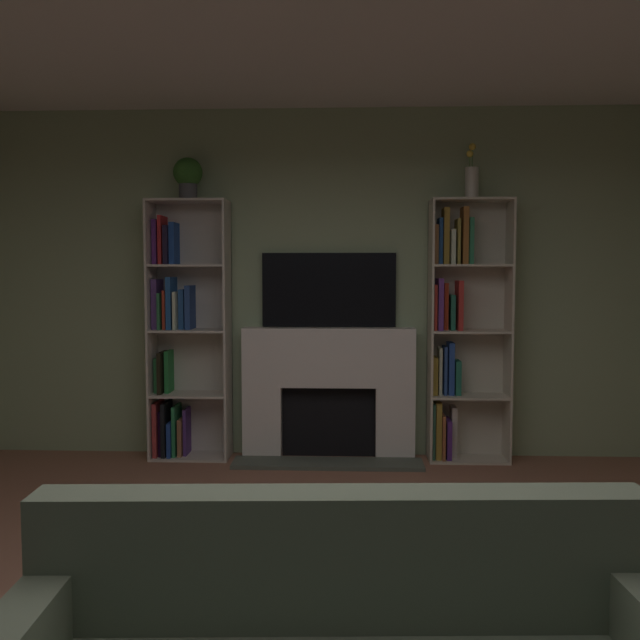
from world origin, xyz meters
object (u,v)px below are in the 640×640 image
Objects in this scene: fireplace at (329,390)px; bookshelf_left at (181,337)px; tv at (329,290)px; vase_with_flowers at (472,180)px; coffee_table at (347,583)px; bookshelf_right at (458,331)px; potted_plant at (188,176)px.

fireplace is 0.72× the size of bookshelf_left.
vase_with_flowers reaches higher than tv.
vase_with_flowers is at bearing 71.96° from coffee_table.
bookshelf_left is at bearing -179.48° from fireplace.
coffee_table is at bearing -106.41° from bookshelf_right.
tv is at bearing 173.97° from vase_with_flowers.
bookshelf_left reaches higher than tv.
bookshelf_left is 1.00× the size of bookshelf_right.
fireplace is at bearing 179.97° from bookshelf_right.
fireplace is 3.46× the size of vase_with_flowers.
bookshelf_left is (-1.21, -0.09, -0.39)m from tv.
potted_plant is at bearing -177.73° from fireplace.
bookshelf_right is (1.05, -0.00, 0.49)m from fireplace.
vase_with_flowers reaches higher than fireplace.
tv is 1.43m from vase_with_flowers.
tv is (0.00, 0.08, 0.82)m from fireplace.
fireplace is at bearing 2.27° from potted_plant.
potted_plant is at bearing -173.95° from tv.
fireplace is at bearing 177.76° from vase_with_flowers.
bookshelf_right is at bearing 151.41° from vase_with_flowers.
tv is at bearing 6.05° from potted_plant.
fireplace is 4.44× the size of potted_plant.
coffee_table is (0.16, -3.03, -0.20)m from fireplace.
bookshelf_left reaches higher than coffee_table.
fireplace is 2.04m from vase_with_flowers.
bookshelf_right is (2.26, 0.01, 0.05)m from bookshelf_left.
tv is 1.27m from bookshelf_left.
tv is 3.24× the size of potted_plant.
bookshelf_right is (1.05, -0.08, -0.33)m from tv.
tv is at bearing 90.00° from fireplace.
bookshelf_left is 1.31m from potted_plant.
vase_with_flowers is 0.62× the size of coffee_table.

